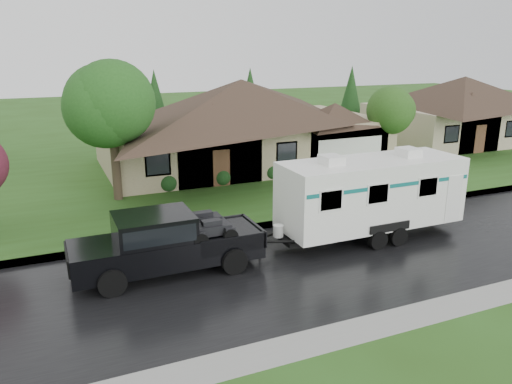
{
  "coord_description": "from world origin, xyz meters",
  "views": [
    {
      "loc": [
        -10.37,
        -17.0,
        7.85
      ],
      "look_at": [
        -2.14,
        2.0,
        1.77
      ],
      "focal_mm": 35.0,
      "sensor_mm": 36.0,
      "label": 1
    }
  ],
  "objects": [
    {
      "name": "house_neighbor",
      "position": [
        22.27,
        14.34,
        3.32
      ],
      "size": [
        15.12,
        9.72,
        6.45
      ],
      "color": "#BFB28E",
      "rests_on": "lawn"
    },
    {
      "name": "tree_right_green",
      "position": [
        10.93,
        9.56,
        3.71
      ],
      "size": [
        3.1,
        3.1,
        5.14
      ],
      "color": "#382B1E",
      "rests_on": "lawn"
    },
    {
      "name": "shrub_row",
      "position": [
        2.0,
        9.3,
        0.65
      ],
      "size": [
        13.6,
        1.0,
        1.0
      ],
      "color": "#143814",
      "rests_on": "lawn"
    },
    {
      "name": "curb",
      "position": [
        0.0,
        2.25,
        0.07
      ],
      "size": [
        140.0,
        0.5,
        0.15
      ],
      "primitive_type": "cube",
      "color": "gray",
      "rests_on": "ground"
    },
    {
      "name": "travel_trailer",
      "position": [
        2.0,
        -0.57,
        1.97
      ],
      "size": [
        8.27,
        2.9,
        3.71
      ],
      "color": "white",
      "rests_on": "ground"
    },
    {
      "name": "lawn",
      "position": [
        0.0,
        15.0,
        0.07
      ],
      "size": [
        140.0,
        26.0,
        0.15
      ],
      "primitive_type": "cube",
      "color": "#2B4E18",
      "rests_on": "ground"
    },
    {
      "name": "ground",
      "position": [
        0.0,
        0.0,
        0.0
      ],
      "size": [
        140.0,
        140.0,
        0.0
      ],
      "primitive_type": "plane",
      "color": "#2B4E18",
      "rests_on": "ground"
    },
    {
      "name": "road",
      "position": [
        0.0,
        -2.0,
        0.01
      ],
      "size": [
        140.0,
        8.0,
        0.01
      ],
      "primitive_type": "cube",
      "color": "black",
      "rests_on": "ground"
    },
    {
      "name": "tree_left_green",
      "position": [
        -7.07,
        8.73,
        5.06
      ],
      "size": [
        4.27,
        4.27,
        7.07
      ],
      "color": "#382B1E",
      "rests_on": "lawn"
    },
    {
      "name": "house_main",
      "position": [
        2.29,
        13.84,
        3.59
      ],
      "size": [
        19.44,
        10.8,
        6.9
      ],
      "color": "gray",
      "rests_on": "lawn"
    },
    {
      "name": "pickup_truck",
      "position": [
        -6.82,
        -0.57,
        1.2
      ],
      "size": [
        6.7,
        2.55,
        2.23
      ],
      "color": "black",
      "rests_on": "ground"
    }
  ]
}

